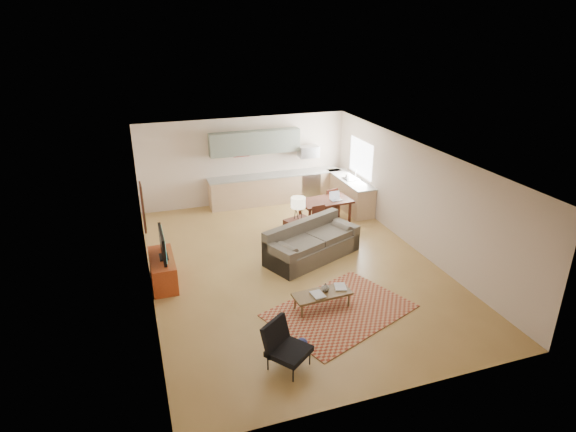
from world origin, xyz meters
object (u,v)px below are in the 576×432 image
object	(u,v)px
sofa	(312,242)
tv_credenza	(163,270)
console_table	(298,233)
dining_table	(325,212)
coffee_table	(322,300)
armchair	(289,347)

from	to	relation	value
sofa	tv_credenza	bearing A→B (deg)	157.62
tv_credenza	console_table	distance (m)	3.53
dining_table	sofa	bearing A→B (deg)	-126.17
sofa	coffee_table	bearing A→B (deg)	-129.57
dining_table	coffee_table	bearing A→B (deg)	-118.62
console_table	armchair	bearing A→B (deg)	-130.69
tv_credenza	sofa	bearing A→B (deg)	0.90
coffee_table	console_table	xyz separation A→B (m)	(0.50, 2.84, 0.20)
sofa	dining_table	size ratio (longest dim) A/B	1.72
console_table	dining_table	xyz separation A→B (m)	(1.20, 1.09, -0.01)
sofa	coffee_table	size ratio (longest dim) A/B	2.10
sofa	dining_table	bearing A→B (deg)	35.76
sofa	dining_table	distance (m)	2.09
sofa	coffee_table	distance (m)	2.23
coffee_table	tv_credenza	world-z (taller)	tv_credenza
sofa	tv_credenza	world-z (taller)	sofa
console_table	tv_credenza	bearing A→B (deg)	173.41
armchair	dining_table	size ratio (longest dim) A/B	0.56
coffee_table	dining_table	xyz separation A→B (m)	(1.70, 3.92, 0.19)
sofa	console_table	size ratio (longest dim) A/B	3.31
coffee_table	dining_table	distance (m)	4.28
tv_credenza	dining_table	size ratio (longest dim) A/B	0.92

